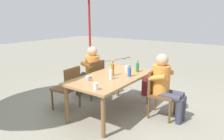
% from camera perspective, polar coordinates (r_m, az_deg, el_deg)
% --- Properties ---
extents(ground_plane, '(24.00, 24.00, 0.00)m').
position_cam_1_polar(ground_plane, '(4.11, 0.00, -11.54)').
color(ground_plane, gray).
extents(dining_table, '(1.74, 0.95, 0.73)m').
position_cam_1_polar(dining_table, '(3.87, 0.00, -2.90)').
color(dining_table, '#A37547').
rests_on(dining_table, ground_plane).
extents(chair_far_right, '(0.48, 0.48, 0.87)m').
position_cam_1_polar(chair_far_right, '(4.66, -5.08, -1.95)').
color(chair_far_right, brown).
rests_on(chair_far_right, ground_plane).
extents(chair_near_right, '(0.48, 0.48, 0.87)m').
position_cam_1_polar(chair_near_right, '(3.89, 12.74, -5.64)').
color(chair_near_right, brown).
rests_on(chair_near_right, ground_plane).
extents(chair_far_left, '(0.47, 0.47, 0.87)m').
position_cam_1_polar(chair_far_left, '(4.13, -11.98, -4.38)').
color(chair_far_left, brown).
rests_on(chair_far_left, ground_plane).
extents(person_in_white_shirt, '(0.47, 0.61, 1.18)m').
position_cam_1_polar(person_in_white_shirt, '(4.69, -6.07, 0.25)').
color(person_in_white_shirt, orange).
rests_on(person_in_white_shirt, ground_plane).
extents(person_in_plaid_shirt, '(0.47, 0.61, 1.18)m').
position_cam_1_polar(person_in_plaid_shirt, '(3.80, 14.44, -3.53)').
color(person_in_plaid_shirt, orange).
rests_on(person_in_plaid_shirt, ground_plane).
extents(bottle_green, '(0.06, 0.06, 0.26)m').
position_cam_1_polar(bottle_green, '(4.15, 7.04, 0.97)').
color(bottle_green, '#287A38').
rests_on(bottle_green, dining_table).
extents(bottle_clear, '(0.06, 0.06, 0.23)m').
position_cam_1_polar(bottle_clear, '(3.63, -0.35, -1.06)').
color(bottle_clear, white).
rests_on(bottle_clear, dining_table).
extents(bottle_blue, '(0.06, 0.06, 0.23)m').
position_cam_1_polar(bottle_blue, '(3.82, 4.86, -0.31)').
color(bottle_blue, '#2D56A3').
rests_on(bottle_blue, dining_table).
extents(bottle_amber, '(0.06, 0.06, 0.31)m').
position_cam_1_polar(bottle_amber, '(3.85, 0.15, 0.35)').
color(bottle_amber, '#996019').
rests_on(bottle_amber, dining_table).
extents(cup_glass, '(0.07, 0.07, 0.11)m').
position_cam_1_polar(cup_glass, '(3.13, -4.52, -4.56)').
color(cup_glass, silver).
rests_on(cup_glass, dining_table).
extents(cup_white, '(0.07, 0.07, 0.10)m').
position_cam_1_polar(cup_white, '(4.22, 4.02, 0.43)').
color(cup_white, white).
rests_on(cup_white, dining_table).
extents(cup_steel, '(0.08, 0.08, 0.09)m').
position_cam_1_polar(cup_steel, '(3.59, -6.68, -2.29)').
color(cup_steel, '#B2B7BC').
rests_on(cup_steel, dining_table).
extents(table_knife, '(0.21, 0.15, 0.01)m').
position_cam_1_polar(table_knife, '(3.82, -5.75, -1.83)').
color(table_knife, silver).
rests_on(table_knife, dining_table).
extents(backpack_by_near_side, '(0.32, 0.21, 0.47)m').
position_cam_1_polar(backpack_by_near_side, '(5.00, 9.91, -4.15)').
color(backpack_by_near_side, maroon).
rests_on(backpack_by_near_side, ground_plane).
extents(lamp_post, '(0.56, 0.20, 2.72)m').
position_cam_1_polar(lamp_post, '(7.99, -6.33, 15.40)').
color(lamp_post, maroon).
rests_on(lamp_post, ground_plane).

